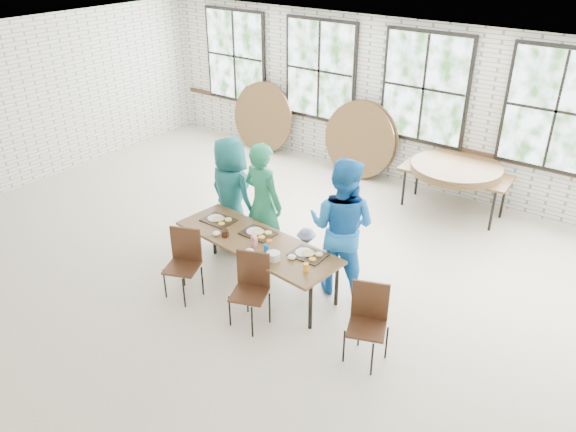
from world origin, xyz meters
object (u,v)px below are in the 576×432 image
at_px(dining_table, 257,244).
at_px(chair_near_left, 184,257).
at_px(chair_near_right, 251,283).
at_px(storage_table, 455,175).

height_order(dining_table, chair_near_left, chair_near_left).
distance_m(dining_table, chair_near_left, 0.97).
bearing_deg(chair_near_right, storage_table, 57.32).
xyz_separation_m(chair_near_right, storage_table, (0.85, 4.35, 0.13)).
bearing_deg(storage_table, chair_near_left, -117.29).
height_order(chair_near_left, storage_table, chair_near_left).
distance_m(chair_near_left, storage_table, 4.83).
distance_m(chair_near_left, chair_near_right, 1.09).
bearing_deg(chair_near_left, chair_near_right, -19.63).
bearing_deg(storage_table, dining_table, -111.90).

